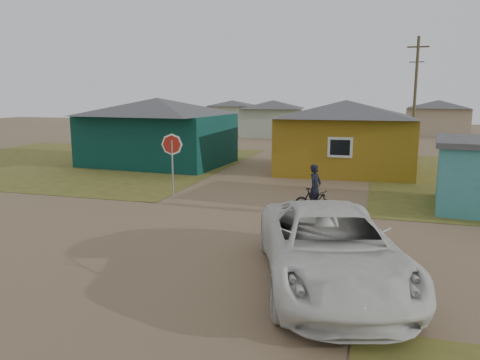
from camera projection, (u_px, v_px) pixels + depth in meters
The scene contains 12 objects.
ground at pixel (218, 243), 13.46m from camera, with size 120.00×120.00×0.00m, color #7B6247.
grass_nw at pixel (77, 161), 29.63m from camera, with size 20.00×18.00×0.00m, color olive.
house_teal at pixel (158, 130), 28.19m from camera, with size 8.93×7.08×4.00m.
house_yellow at pixel (345, 135), 25.59m from camera, with size 7.72×6.76×3.90m.
house_pale_west at pixel (273, 118), 46.85m from camera, with size 7.04×6.15×3.60m.
house_beige_east at pixel (438, 117), 48.03m from camera, with size 6.95×6.05×3.60m.
house_pale_north at pixel (233, 113), 60.42m from camera, with size 6.28×5.81×3.40m.
utility_pole_near at pixel (415, 95), 31.63m from camera, with size 1.40×0.20×8.00m.
utility_pole_far at pixel (415, 95), 46.43m from camera, with size 1.40×0.20×8.00m.
stop_sign at pixel (172, 152), 18.76m from camera, with size 0.85×0.27×2.67m.
cyclist at pixel (315, 197), 16.33m from camera, with size 1.67×0.99×1.82m.
vehicle at pixel (330, 248), 10.39m from camera, with size 2.85×6.19×1.72m, color silver.
Camera 1 is at (4.28, -12.19, 4.23)m, focal length 35.00 mm.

